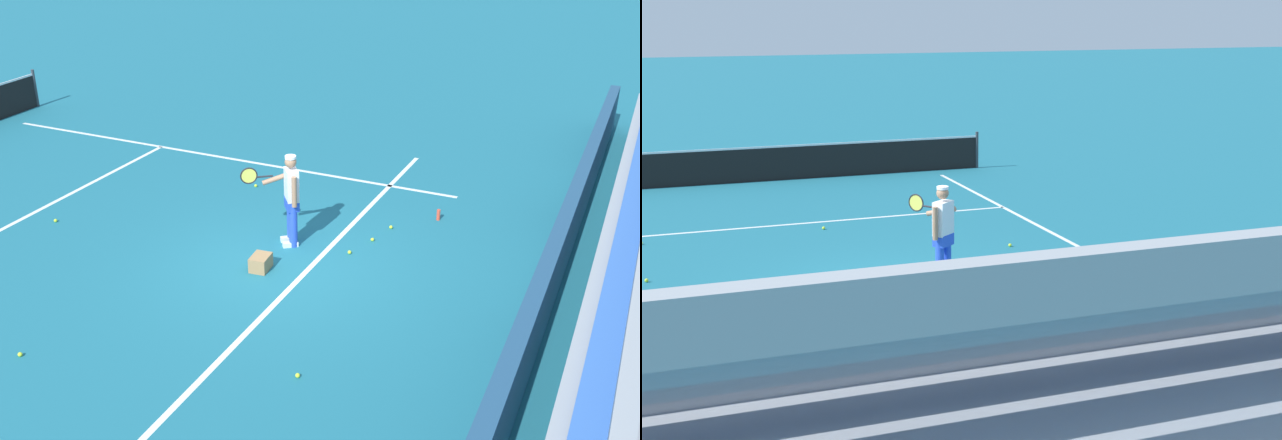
% 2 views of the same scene
% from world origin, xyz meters
% --- Properties ---
extents(ground_plane, '(160.00, 160.00, 0.00)m').
position_xyz_m(ground_plane, '(0.00, 0.00, 0.00)').
color(ground_plane, '#1E6B7F').
extents(court_baseline_white, '(12.00, 0.10, 0.01)m').
position_xyz_m(court_baseline_white, '(0.00, -0.50, 0.00)').
color(court_baseline_white, white).
rests_on(court_baseline_white, ground).
extents(court_sideline_white, '(0.10, 12.00, 0.01)m').
position_xyz_m(court_sideline_white, '(4.11, 4.00, 0.00)').
color(court_sideline_white, white).
rests_on(court_sideline_white, ground).
extents(court_service_line_white, '(8.22, 0.10, 0.01)m').
position_xyz_m(court_service_line_white, '(0.00, 5.50, 0.00)').
color(court_service_line_white, white).
rests_on(court_service_line_white, ground).
extents(back_wall_sponsor_board, '(21.01, 0.25, 1.10)m').
position_xyz_m(back_wall_sponsor_board, '(0.02, -4.41, 0.55)').
color(back_wall_sponsor_board, navy).
rests_on(back_wall_sponsor_board, ground).
extents(bleacher_stand, '(19.96, 3.20, 3.40)m').
position_xyz_m(bleacher_stand, '(0.00, -6.64, 0.76)').
color(bleacher_stand, '#9EA3A8').
rests_on(bleacher_stand, ground).
extents(tennis_player, '(0.64, 1.05, 1.71)m').
position_xyz_m(tennis_player, '(0.76, 0.21, 0.89)').
color(tennis_player, blue).
rests_on(tennis_player, ground).
extents(ball_box_cardboard, '(0.43, 0.34, 0.26)m').
position_xyz_m(ball_box_cardboard, '(-0.33, 0.24, 0.13)').
color(ball_box_cardboard, '#A87F51').
rests_on(ball_box_cardboard, ground).
extents(tennis_ball_toward_net, '(0.07, 0.07, 0.07)m').
position_xyz_m(tennis_ball_toward_net, '(0.83, -0.92, 0.03)').
color(tennis_ball_toward_net, '#CCE533').
rests_on(tennis_ball_toward_net, ground).
extents(tennis_ball_far_right, '(0.07, 0.07, 0.07)m').
position_xyz_m(tennis_ball_far_right, '(-2.77, -1.67, 0.03)').
color(tennis_ball_far_right, '#CCE533').
rests_on(tennis_ball_far_right, ground).
extents(tennis_ball_midcourt, '(0.07, 0.07, 0.07)m').
position_xyz_m(tennis_ball_midcourt, '(2.11, -1.25, 0.03)').
color(tennis_ball_midcourt, '#CCE533').
rests_on(tennis_ball_midcourt, ground).
extents(tennis_ball_near_player, '(0.07, 0.07, 0.07)m').
position_xyz_m(tennis_ball_near_player, '(-3.98, 2.11, 0.03)').
color(tennis_ball_near_player, '#CCE533').
rests_on(tennis_ball_near_player, ground).
extents(tennis_ball_on_baseline, '(0.07, 0.07, 0.07)m').
position_xyz_m(tennis_ball_on_baseline, '(1.47, -1.11, 0.03)').
color(tennis_ball_on_baseline, '#CCE533').
rests_on(tennis_ball_on_baseline, ground).
extents(tennis_ball_by_box, '(0.07, 0.07, 0.07)m').
position_xyz_m(tennis_ball_by_box, '(-0.34, 4.79, 0.03)').
color(tennis_ball_by_box, '#CCE533').
rests_on(tennis_ball_by_box, ground).
extents(tennis_ball_far_left, '(0.07, 0.07, 0.07)m').
position_xyz_m(tennis_ball_far_left, '(2.83, 2.11, 0.03)').
color(tennis_ball_far_left, '#CCE533').
rests_on(tennis_ball_far_left, ground).
extents(water_bottle, '(0.07, 0.07, 0.22)m').
position_xyz_m(water_bottle, '(2.87, -1.95, 0.11)').
color(water_bottle, '#EA4C33').
rests_on(water_bottle, ground).
extents(tennis_net, '(11.09, 0.09, 1.07)m').
position_xyz_m(tennis_net, '(0.00, 10.80, 0.49)').
color(tennis_net, '#33383D').
rests_on(tennis_net, ground).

